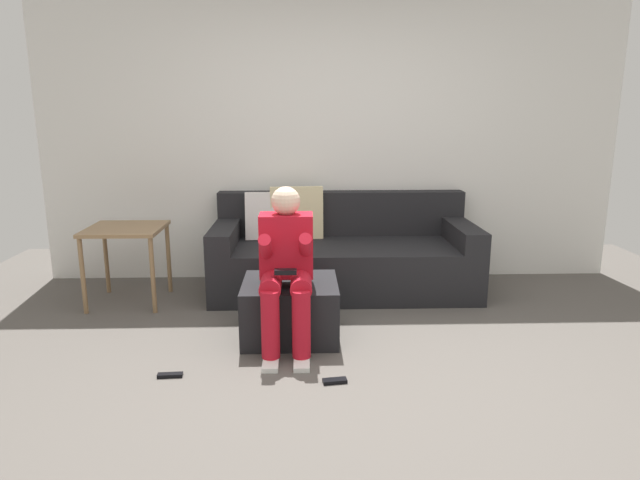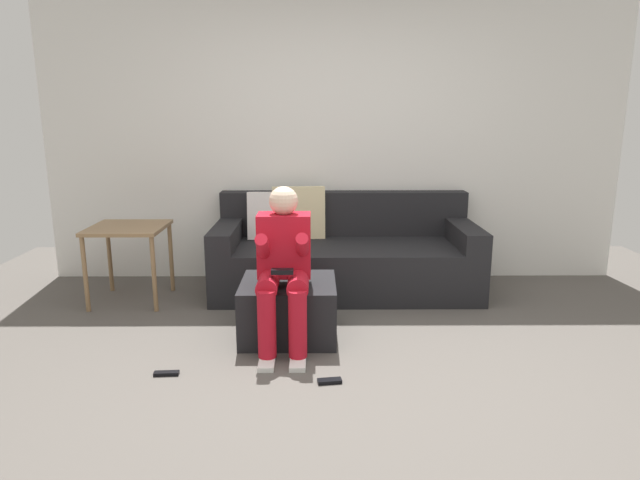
# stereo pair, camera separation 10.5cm
# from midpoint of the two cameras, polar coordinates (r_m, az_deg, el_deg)

# --- Properties ---
(ground_plane) EXTENTS (6.89, 6.89, 0.00)m
(ground_plane) POSITION_cam_midpoint_polar(r_m,az_deg,el_deg) (3.27, 3.62, -15.15)
(ground_plane) COLOR #544F49
(wall_back) EXTENTS (5.30, 0.10, 2.75)m
(wall_back) POSITION_cam_midpoint_polar(r_m,az_deg,el_deg) (5.18, 2.05, 11.18)
(wall_back) COLOR silver
(wall_back) RESTS_ON ground_plane
(couch_sectional) EXTENTS (2.25, 0.94, 0.90)m
(couch_sectional) POSITION_cam_midpoint_polar(r_m,az_deg,el_deg) (4.88, 2.96, -1.67)
(couch_sectional) COLOR black
(couch_sectional) RESTS_ON ground_plane
(ottoman) EXTENTS (0.65, 0.60, 0.40)m
(ottoman) POSITION_cam_midpoint_polar(r_m,az_deg,el_deg) (3.90, -2.49, -7.11)
(ottoman) COLOR black
(ottoman) RESTS_ON ground_plane
(person_seated) EXTENTS (0.35, 0.61, 1.07)m
(person_seated) POSITION_cam_midpoint_polar(r_m,az_deg,el_deg) (3.61, -2.96, -2.37)
(person_seated) COLOR red
(person_seated) RESTS_ON ground_plane
(side_table) EXTENTS (0.60, 0.59, 0.64)m
(side_table) POSITION_cam_midpoint_polar(r_m,az_deg,el_deg) (4.78, -18.58, 0.33)
(side_table) COLOR olive
(side_table) RESTS_ON ground_plane
(remote_near_ottoman) EXTENTS (0.15, 0.08, 0.02)m
(remote_near_ottoman) POSITION_cam_midpoint_polar(r_m,az_deg,el_deg) (3.33, 1.93, -14.34)
(remote_near_ottoman) COLOR black
(remote_near_ottoman) RESTS_ON ground_plane
(remote_by_storage_bin) EXTENTS (0.15, 0.05, 0.02)m
(remote_by_storage_bin) POSITION_cam_midpoint_polar(r_m,az_deg,el_deg) (3.52, -14.71, -13.17)
(remote_by_storage_bin) COLOR black
(remote_by_storage_bin) RESTS_ON ground_plane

